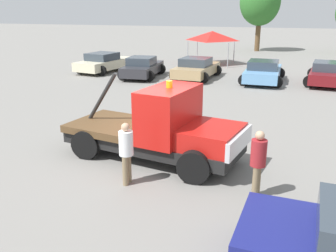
{
  "coord_description": "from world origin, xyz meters",
  "views": [
    {
      "loc": [
        3.7,
        -9.95,
        4.37
      ],
      "look_at": [
        0.5,
        0.0,
        1.05
      ],
      "focal_mm": 40.0,
      "sensor_mm": 36.0,
      "label": 1
    }
  ],
  "objects_px": {
    "person_at_hood": "(126,149)",
    "parked_car_maroon": "(327,73)",
    "tow_truck": "(162,130)",
    "parked_car_cream": "(104,62)",
    "canopy_tent_red": "(212,36)",
    "parked_car_tan": "(196,68)",
    "parked_car_skyblue": "(263,72)",
    "tree_center": "(260,2)",
    "parked_car_charcoal": "(142,67)",
    "person_near_truck": "(258,159)"
  },
  "relations": [
    {
      "from": "person_at_hood",
      "to": "parked_car_maroon",
      "type": "height_order",
      "value": "person_at_hood"
    },
    {
      "from": "tow_truck",
      "to": "parked_car_cream",
      "type": "xyz_separation_m",
      "value": [
        -9.1,
        14.06,
        -0.29
      ]
    },
    {
      "from": "tow_truck",
      "to": "canopy_tent_red",
      "type": "height_order",
      "value": "canopy_tent_red"
    },
    {
      "from": "parked_car_tan",
      "to": "parked_car_maroon",
      "type": "xyz_separation_m",
      "value": [
        7.85,
        0.57,
        0.0
      ]
    },
    {
      "from": "person_at_hood",
      "to": "parked_car_skyblue",
      "type": "relative_size",
      "value": 0.36
    },
    {
      "from": "tree_center",
      "to": "parked_car_cream",
      "type": "bearing_deg",
      "value": -118.56
    },
    {
      "from": "parked_car_cream",
      "to": "canopy_tent_red",
      "type": "height_order",
      "value": "canopy_tent_red"
    },
    {
      "from": "person_at_hood",
      "to": "parked_car_tan",
      "type": "height_order",
      "value": "person_at_hood"
    },
    {
      "from": "parked_car_charcoal",
      "to": "tree_center",
      "type": "relative_size",
      "value": 0.6
    },
    {
      "from": "parked_car_charcoal",
      "to": "tree_center",
      "type": "bearing_deg",
      "value": -22.05
    },
    {
      "from": "parked_car_maroon",
      "to": "canopy_tent_red",
      "type": "distance_m",
      "value": 10.29
    },
    {
      "from": "canopy_tent_red",
      "to": "person_near_truck",
      "type": "bearing_deg",
      "value": -75.72
    },
    {
      "from": "parked_car_tan",
      "to": "tree_center",
      "type": "height_order",
      "value": "tree_center"
    },
    {
      "from": "person_near_truck",
      "to": "parked_car_charcoal",
      "type": "bearing_deg",
      "value": -50.29
    },
    {
      "from": "person_at_hood",
      "to": "tree_center",
      "type": "xyz_separation_m",
      "value": [
        0.39,
        32.69,
        3.94
      ]
    },
    {
      "from": "parked_car_charcoal",
      "to": "person_near_truck",
      "type": "bearing_deg",
      "value": -153.52
    },
    {
      "from": "parked_car_charcoal",
      "to": "parked_car_skyblue",
      "type": "bearing_deg",
      "value": -89.58
    },
    {
      "from": "tow_truck",
      "to": "tree_center",
      "type": "bearing_deg",
      "value": 100.11
    },
    {
      "from": "parked_car_cream",
      "to": "canopy_tent_red",
      "type": "xyz_separation_m",
      "value": [
        6.52,
        5.98,
        1.57
      ]
    },
    {
      "from": "parked_car_skyblue",
      "to": "parked_car_charcoal",
      "type": "bearing_deg",
      "value": 95.74
    },
    {
      "from": "parked_car_skyblue",
      "to": "parked_car_tan",
      "type": "bearing_deg",
      "value": 90.3
    },
    {
      "from": "parked_car_maroon",
      "to": "canopy_tent_red",
      "type": "relative_size",
      "value": 1.51
    },
    {
      "from": "parked_car_tan",
      "to": "canopy_tent_red",
      "type": "bearing_deg",
      "value": 7.53
    },
    {
      "from": "person_at_hood",
      "to": "parked_car_maroon",
      "type": "xyz_separation_m",
      "value": [
        5.96,
        15.84,
        -0.3
      ]
    },
    {
      "from": "parked_car_tan",
      "to": "parked_car_skyblue",
      "type": "relative_size",
      "value": 1.0
    },
    {
      "from": "parked_car_cream",
      "to": "parked_car_skyblue",
      "type": "xyz_separation_m",
      "value": [
        11.04,
        -0.64,
        -0.0
      ]
    },
    {
      "from": "person_near_truck",
      "to": "parked_car_charcoal",
      "type": "xyz_separation_m",
      "value": [
        -8.57,
        14.27,
        -0.32
      ]
    },
    {
      "from": "parked_car_tan",
      "to": "tow_truck",
      "type": "bearing_deg",
      "value": -166.12
    },
    {
      "from": "parked_car_skyblue",
      "to": "canopy_tent_red",
      "type": "height_order",
      "value": "canopy_tent_red"
    },
    {
      "from": "parked_car_cream",
      "to": "parked_car_tan",
      "type": "bearing_deg",
      "value": -85.1
    },
    {
      "from": "person_near_truck",
      "to": "canopy_tent_red",
      "type": "bearing_deg",
      "value": -67.01
    },
    {
      "from": "person_at_hood",
      "to": "parked_car_charcoal",
      "type": "bearing_deg",
      "value": 110.0
    },
    {
      "from": "parked_car_tan",
      "to": "canopy_tent_red",
      "type": "distance_m",
      "value": 6.78
    },
    {
      "from": "parked_car_charcoal",
      "to": "canopy_tent_red",
      "type": "xyz_separation_m",
      "value": [
        3.09,
        7.28,
        1.58
      ]
    },
    {
      "from": "tow_truck",
      "to": "canopy_tent_red",
      "type": "xyz_separation_m",
      "value": [
        -2.58,
        20.04,
        1.28
      ]
    },
    {
      "from": "parked_car_cream",
      "to": "canopy_tent_red",
      "type": "distance_m",
      "value": 8.98
    },
    {
      "from": "person_near_truck",
      "to": "canopy_tent_red",
      "type": "xyz_separation_m",
      "value": [
        -5.49,
        21.54,
        1.26
      ]
    },
    {
      "from": "parked_car_charcoal",
      "to": "tree_center",
      "type": "distance_m",
      "value": 19.46
    },
    {
      "from": "person_near_truck",
      "to": "tree_center",
      "type": "xyz_separation_m",
      "value": [
        -2.85,
        32.38,
        3.92
      ]
    },
    {
      "from": "tow_truck",
      "to": "parked_car_charcoal",
      "type": "distance_m",
      "value": 13.96
    },
    {
      "from": "parked_car_charcoal",
      "to": "person_at_hood",
      "type": "bearing_deg",
      "value": -164.42
    },
    {
      "from": "person_near_truck",
      "to": "person_at_hood",
      "type": "xyz_separation_m",
      "value": [
        -3.24,
        -0.31,
        -0.01
      ]
    },
    {
      "from": "person_near_truck",
      "to": "person_at_hood",
      "type": "relative_size",
      "value": 1.02
    },
    {
      "from": "parked_car_maroon",
      "to": "parked_car_tan",
      "type": "bearing_deg",
      "value": 100.2
    },
    {
      "from": "parked_car_tan",
      "to": "parked_car_skyblue",
      "type": "distance_m",
      "value": 4.17
    },
    {
      "from": "tow_truck",
      "to": "tree_center",
      "type": "height_order",
      "value": "tree_center"
    },
    {
      "from": "tree_center",
      "to": "parked_car_maroon",
      "type": "bearing_deg",
      "value": -71.71
    },
    {
      "from": "person_at_hood",
      "to": "parked_car_cream",
      "type": "xyz_separation_m",
      "value": [
        -8.76,
        15.88,
        -0.3
      ]
    },
    {
      "from": "parked_car_tan",
      "to": "parked_car_charcoal",
      "type": "bearing_deg",
      "value": 105.88
    },
    {
      "from": "parked_car_maroon",
      "to": "canopy_tent_red",
      "type": "bearing_deg",
      "value": 59.8
    }
  ]
}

